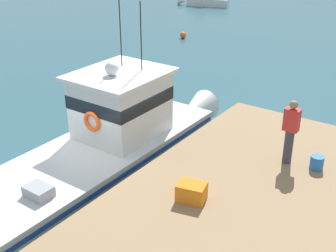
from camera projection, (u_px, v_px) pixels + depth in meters
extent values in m
plane|color=#2D5660|center=(107.00, 176.00, 12.52)|extent=(200.00, 200.00, 0.00)
cylinder|color=#4C3D2D|center=(242.00, 129.00, 14.21)|extent=(0.36, 0.36, 1.00)
cube|color=#937551|center=(268.00, 200.00, 9.56)|extent=(6.00, 9.00, 0.20)
cube|color=silver|center=(94.00, 172.00, 11.70)|extent=(2.54, 8.01, 1.10)
cone|color=silver|center=(193.00, 112.00, 15.31)|extent=(1.11, 1.81, 1.10)
cube|color=#234C9E|center=(93.00, 157.00, 11.50)|extent=(2.56, 7.85, 0.12)
cube|color=silver|center=(93.00, 152.00, 11.44)|extent=(2.58, 8.01, 0.12)
cube|color=silver|center=(121.00, 107.00, 11.96)|extent=(1.91, 2.21, 1.80)
cube|color=black|center=(121.00, 97.00, 11.83)|extent=(1.93, 2.23, 0.36)
cube|color=silver|center=(120.00, 74.00, 11.56)|extent=(2.15, 2.51, 0.10)
sphere|color=white|center=(112.00, 69.00, 11.24)|extent=(0.36, 0.36, 0.36)
cylinder|color=black|center=(120.00, 33.00, 11.71)|extent=(0.03, 0.03, 1.80)
cylinder|color=black|center=(141.00, 37.00, 11.34)|extent=(0.03, 0.03, 1.80)
cube|color=#939399|center=(39.00, 194.00, 9.47)|extent=(0.60, 0.44, 0.36)
torus|color=#EA5119|center=(92.00, 122.00, 11.12)|extent=(0.54, 0.10, 0.54)
cube|color=orange|center=(191.00, 192.00, 9.32)|extent=(0.68, 0.56, 0.39)
cylinder|color=#2866B2|center=(317.00, 163.00, 10.50)|extent=(0.32, 0.32, 0.34)
cylinder|color=#383842|center=(288.00, 146.00, 10.70)|extent=(0.22, 0.22, 0.86)
cube|color=red|center=(292.00, 120.00, 10.40)|extent=(0.36, 0.22, 0.56)
sphere|color=#9E7051|center=(294.00, 105.00, 10.23)|extent=(0.20, 0.20, 0.20)
cube|color=silver|center=(208.00, 2.00, 37.18)|extent=(3.65, 2.12, 0.63)
cone|color=silver|center=(183.00, 1.00, 37.76)|extent=(1.02, 0.87, 0.63)
sphere|color=#EA5B19|center=(183.00, 35.00, 27.09)|extent=(0.38, 0.38, 0.38)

